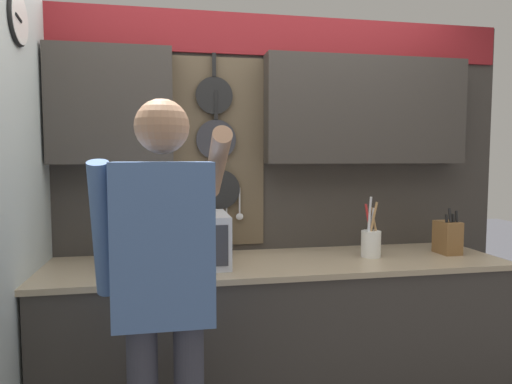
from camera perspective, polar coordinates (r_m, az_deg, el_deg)
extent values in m
cube|color=#38332D|center=(2.72, 2.88, -18.09)|extent=(2.50, 0.65, 0.86)
cube|color=tan|center=(2.58, 2.92, -8.89)|extent=(2.53, 0.68, 0.03)
cube|color=#38332D|center=(2.86, 1.32, -1.78)|extent=(3.10, 0.04, 2.32)
cube|color=maroon|center=(2.91, 1.49, 19.01)|extent=(3.06, 0.02, 0.24)
cube|color=#38332D|center=(2.71, -17.67, 10.24)|extent=(0.68, 0.16, 0.65)
cube|color=#38332D|center=(2.95, 13.63, 9.84)|extent=(1.28, 0.16, 0.65)
cube|color=brown|center=(2.77, -4.64, 4.95)|extent=(0.55, 0.01, 1.13)
cylinder|color=black|center=(2.76, -5.25, 11.91)|extent=(0.22, 0.02, 0.22)
cube|color=black|center=(2.78, -5.27, 15.56)|extent=(0.02, 0.02, 0.14)
cylinder|color=#2D2D33|center=(2.74, -5.01, 6.53)|extent=(0.24, 0.02, 0.24)
cube|color=black|center=(2.75, -5.02, 10.79)|extent=(0.02, 0.02, 0.17)
cylinder|color=black|center=(2.75, -4.48, 0.33)|extent=(0.24, 0.02, 0.24)
cube|color=black|center=(2.74, -4.49, 4.54)|extent=(0.02, 0.02, 0.17)
cylinder|color=red|center=(2.75, -7.04, -1.58)|extent=(0.01, 0.01, 0.20)
ellipsoid|color=red|center=(2.76, -7.02, -3.95)|extent=(0.06, 0.01, 0.05)
cylinder|color=silver|center=(2.75, -5.38, -1.24)|extent=(0.01, 0.01, 0.16)
ellipsoid|color=silver|center=(2.76, -5.36, -3.19)|extent=(0.04, 0.01, 0.04)
cylinder|color=silver|center=(2.76, -3.71, -1.69)|extent=(0.01, 0.01, 0.21)
ellipsoid|color=silver|center=(2.78, -3.70, -4.20)|extent=(0.05, 0.01, 0.05)
cylinder|color=silver|center=(2.77, -2.06, -1.15)|extent=(0.01, 0.01, 0.16)
ellipsoid|color=silver|center=(2.78, -2.06, -3.09)|extent=(0.05, 0.01, 0.04)
cube|color=silver|center=(2.19, -29.03, -4.27)|extent=(0.04, 1.60, 2.32)
cylinder|color=white|center=(2.44, -27.54, 18.65)|extent=(0.02, 0.23, 0.23)
torus|color=black|center=(2.44, -27.64, 18.64)|extent=(0.02, 0.25, 0.25)
cube|color=black|center=(2.40, -27.55, 18.74)|extent=(0.01, 0.08, 0.03)
cube|color=silver|center=(2.47, -9.66, -5.91)|extent=(0.52, 0.40, 0.28)
cube|color=black|center=(2.27, -11.01, -6.85)|extent=(0.29, 0.01, 0.17)
cube|color=#333338|center=(2.28, -4.93, -6.73)|extent=(0.12, 0.01, 0.21)
cube|color=brown|center=(2.97, 22.81, -5.26)|extent=(0.11, 0.15, 0.19)
cylinder|color=black|center=(2.90, 22.71, -3.07)|extent=(0.02, 0.02, 0.05)
cylinder|color=black|center=(2.91, 23.08, -2.70)|extent=(0.02, 0.04, 0.08)
cylinder|color=black|center=(2.93, 23.43, -3.01)|extent=(0.02, 0.02, 0.05)
cylinder|color=black|center=(2.94, 23.79, -2.81)|extent=(0.02, 0.03, 0.07)
cylinder|color=white|center=(2.73, 14.17, -6.31)|extent=(0.11, 0.11, 0.15)
cylinder|color=silver|center=(2.70, 13.96, -4.78)|extent=(0.03, 0.03, 0.18)
cylinder|color=silver|center=(2.71, 13.92, -3.59)|extent=(0.02, 0.05, 0.29)
cylinder|color=tan|center=(2.70, 14.32, -3.95)|extent=(0.06, 0.03, 0.26)
cylinder|color=red|center=(2.72, 13.95, -4.02)|extent=(0.06, 0.02, 0.25)
cylinder|color=tan|center=(2.73, 14.64, -4.21)|extent=(0.05, 0.04, 0.23)
cylinder|color=silver|center=(2.72, 14.23, -4.26)|extent=(0.03, 0.05, 0.23)
cylinder|color=tan|center=(2.73, 14.22, -4.70)|extent=(0.05, 0.02, 0.18)
cube|color=#4C6B9E|center=(1.80, -11.45, -6.24)|extent=(0.38, 0.22, 0.62)
sphere|color=#A87A5B|center=(1.77, -11.68, 8.04)|extent=(0.21, 0.21, 0.21)
cylinder|color=#4C6B9E|center=(1.85, -18.61, -4.58)|extent=(0.08, 0.25, 0.55)
cylinder|color=#A87A5B|center=(2.03, -4.97, 3.31)|extent=(0.08, 0.53, 0.32)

